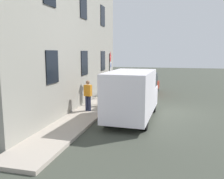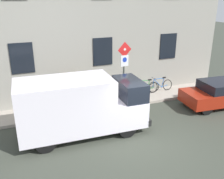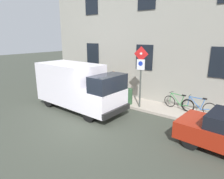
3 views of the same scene
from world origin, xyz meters
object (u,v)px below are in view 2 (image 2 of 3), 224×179
at_px(bicycle_green, 145,88).
at_px(pedestrian, 78,89).
at_px(sign_post_stacked, 124,65).
at_px(litter_bin, 109,98).
at_px(bicycle_blue, 160,85).
at_px(delivery_van, 80,105).
at_px(parked_hatchback, 221,93).

bearing_deg(bicycle_green, pedestrian, 11.80).
height_order(sign_post_stacked, litter_bin, sign_post_stacked).
distance_m(sign_post_stacked, bicycle_blue, 3.51).
xyz_separation_m(delivery_van, parked_hatchback, (0.14, -7.75, -0.60)).
xyz_separation_m(parked_hatchback, pedestrian, (2.46, 7.19, 0.34)).
bearing_deg(bicycle_blue, bicycle_green, -2.35).
bearing_deg(parked_hatchback, pedestrian, -13.96).
relative_size(sign_post_stacked, bicycle_green, 1.88).
distance_m(delivery_van, bicycle_blue, 6.45).
bearing_deg(parked_hatchback, bicycle_blue, -48.49).
distance_m(bicycle_blue, pedestrian, 5.19).
height_order(parked_hatchback, bicycle_blue, parked_hatchback).
xyz_separation_m(bicycle_green, pedestrian, (-0.28, 4.15, 0.56)).
bearing_deg(bicycle_green, sign_post_stacked, 35.80).
xyz_separation_m(bicycle_blue, litter_bin, (-0.84, 3.65, 0.08)).
bearing_deg(bicycle_green, parked_hatchback, 145.84).
xyz_separation_m(bicycle_green, litter_bin, (-0.84, 2.64, 0.08)).
distance_m(sign_post_stacked, bicycle_green, 2.75).
bearing_deg(delivery_van, bicycle_green, 33.93).
bearing_deg(delivery_van, sign_post_stacked, 36.15).
bearing_deg(pedestrian, bicycle_green, 12.97).
xyz_separation_m(pedestrian, litter_bin, (-0.56, -1.50, -0.48)).
bearing_deg(litter_bin, bicycle_green, -72.33).
relative_size(sign_post_stacked, pedestrian, 1.87).
distance_m(delivery_van, parked_hatchback, 7.77).
xyz_separation_m(delivery_van, bicycle_blue, (2.89, -5.71, -0.82)).
distance_m(pedestrian, litter_bin, 1.67).
distance_m(bicycle_green, litter_bin, 2.78).
distance_m(bicycle_blue, bicycle_green, 1.01).
distance_m(parked_hatchback, bicycle_green, 4.11).
distance_m(sign_post_stacked, litter_bin, 1.90).
bearing_deg(parked_hatchback, litter_bin, -13.56).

